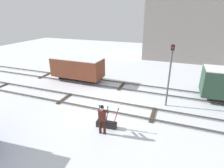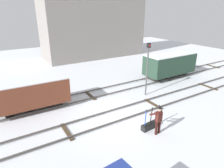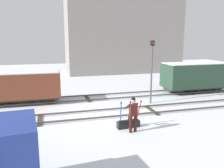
{
  "view_description": "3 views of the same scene",
  "coord_description": "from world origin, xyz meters",
  "views": [
    {
      "loc": [
        4.6,
        -10.79,
        6.49
      ],
      "look_at": [
        -0.39,
        2.57,
        0.77
      ],
      "focal_mm": 28.79,
      "sensor_mm": 36.0,
      "label": 1
    },
    {
      "loc": [
        -6.36,
        -9.96,
        7.04
      ],
      "look_at": [
        1.38,
        2.72,
        1.27
      ],
      "focal_mm": 31.13,
      "sensor_mm": 36.0,
      "label": 2
    },
    {
      "loc": [
        -2.97,
        -13.79,
        4.79
      ],
      "look_at": [
        1.54,
        2.63,
        1.4
      ],
      "focal_mm": 38.45,
      "sensor_mm": 36.0,
      "label": 3
    }
  ],
  "objects": [
    {
      "name": "signal_post",
      "position": [
        4.21,
        1.74,
        2.71
      ],
      "size": [
        0.24,
        0.32,
        4.51
      ],
      "color": "#4C4C4C",
      "rests_on": "ground_plane"
    },
    {
      "name": "ground_plane",
      "position": [
        0.0,
        0.0,
        0.0
      ],
      "size": [
        60.0,
        60.0,
        0.0
      ],
      "primitive_type": "plane",
      "color": "silver"
    },
    {
      "name": "freight_car_back_track",
      "position": [
        -4.6,
        4.07,
        1.34
      ],
      "size": [
        5.11,
        2.16,
        2.33
      ],
      "rotation": [
        0.0,
        0.0,
        -0.02
      ],
      "color": "#2D2B28",
      "rests_on": "ground_plane"
    },
    {
      "name": "rail_worker",
      "position": [
        1.1,
        -2.96,
        1.05
      ],
      "size": [
        0.57,
        0.66,
        1.84
      ],
      "rotation": [
        0.0,
        0.0,
        0.08
      ],
      "color": "#351511",
      "rests_on": "ground_plane"
    },
    {
      "name": "switch_lever_frame",
      "position": [
        1.09,
        -2.33,
        0.25
      ],
      "size": [
        1.41,
        0.46,
        1.45
      ],
      "rotation": [
        0.0,
        0.0,
        0.08
      ],
      "color": "black",
      "rests_on": "ground_plane"
    },
    {
      "name": "track_siding_near",
      "position": [
        0.0,
        4.07,
        0.11
      ],
      "size": [
        44.0,
        1.94,
        0.18
      ],
      "color": "#4C4742",
      "rests_on": "ground_plane"
    },
    {
      "name": "track_main_line",
      "position": [
        0.0,
        0.0,
        0.11
      ],
      "size": [
        44.0,
        1.94,
        0.18
      ],
      "color": "#4C4742",
      "rests_on": "ground_plane"
    },
    {
      "name": "freight_car_far_end",
      "position": [
        9.51,
        4.07,
        1.46
      ],
      "size": [
        5.8,
        2.28,
        2.56
      ],
      "rotation": [
        0.0,
        0.0,
        0.01
      ],
      "color": "#2D2B28",
      "rests_on": "ground_plane"
    },
    {
      "name": "apartment_building",
      "position": [
        7.23,
        17.7,
        5.56
      ],
      "size": [
        15.44,
        5.83,
        11.11
      ],
      "color": "gray",
      "rests_on": "ground_plane"
    }
  ]
}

